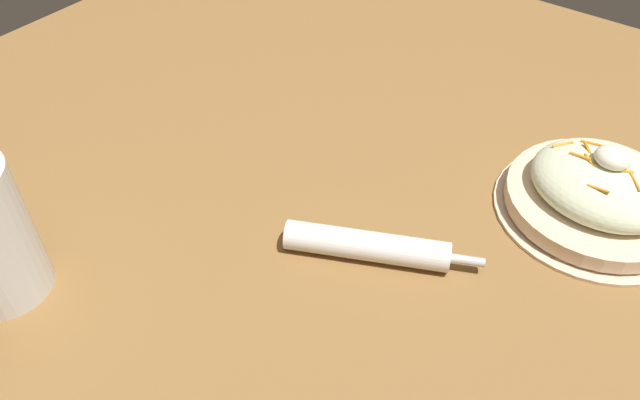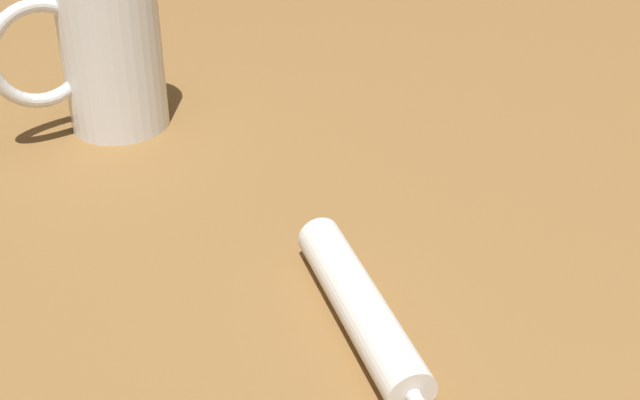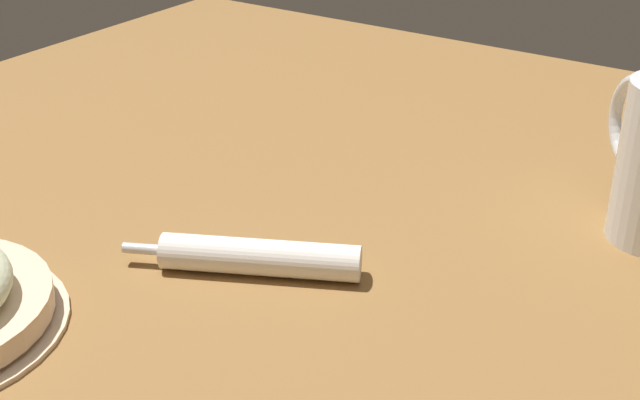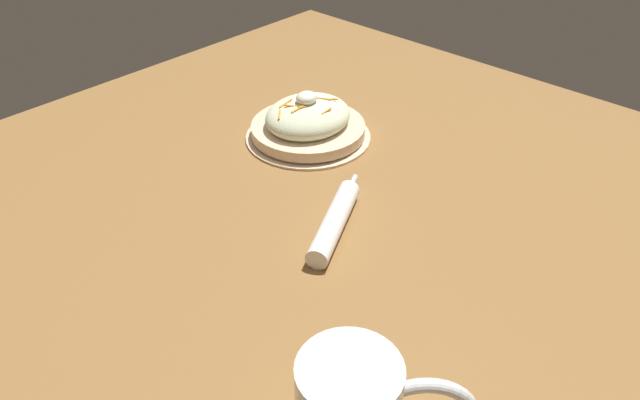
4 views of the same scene
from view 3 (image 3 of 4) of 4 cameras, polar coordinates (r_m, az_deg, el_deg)
ground_plane at (r=0.76m, az=-1.04°, el=-4.82°), size 1.43×1.43×0.00m
napkin_roll at (r=0.76m, az=-4.12°, el=-3.78°), size 0.20×0.11×0.03m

